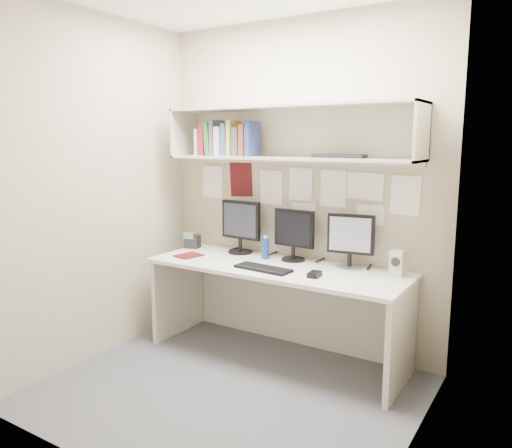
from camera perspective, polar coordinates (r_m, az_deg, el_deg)
The scene contains 19 objects.
floor at distance 3.54m, azimuth -3.24°, elevation -18.52°, with size 2.40×2.00×0.01m, color #4A494F.
wall_back at distance 4.00m, azimuth 4.91°, elevation 4.27°, with size 2.40×0.02×2.60m, color tan.
wall_front at distance 2.41m, azimuth -17.39°, elevation 0.38°, with size 2.40×0.02×2.60m, color tan.
wall_left at distance 3.96m, azimuth -17.77°, elevation 3.81°, with size 0.02×2.00×2.60m, color tan.
wall_right at distance 2.64m, azimuth 18.25°, elevation 1.10°, with size 0.02×2.00×2.60m, color tan.
desk at distance 3.90m, azimuth 2.31°, elevation -9.93°, with size 2.00×0.70×0.73m.
overhead_hutch at distance 3.86m, azimuth 4.03°, elevation 10.34°, with size 2.00×0.38×0.40m.
pinned_papers at distance 4.00m, azimuth 4.86°, elevation 3.55°, with size 1.92×0.01×0.48m, color white, non-canonical shape.
monitor_left at distance 4.17m, azimuth -1.76°, elevation -0.05°, with size 0.38×0.21×0.44m.
monitor_center at distance 3.92m, azimuth 4.37°, elevation -0.95°, with size 0.35×0.19×0.40m.
monitor_right at distance 3.73m, azimuth 10.76°, elevation -1.63°, with size 0.35×0.19×0.40m.
keyboard at distance 3.66m, azimuth 0.83°, elevation -5.10°, with size 0.43×0.15×0.02m, color black.
mouse at distance 3.50m, azimuth 6.72°, elevation -5.74°, with size 0.07×0.12×0.04m, color black.
speaker at distance 3.62m, azimuth 15.85°, elevation -4.31°, with size 0.09×0.10×0.18m.
blue_bottle at distance 3.98m, azimuth 1.08°, elevation -2.75°, with size 0.06×0.06×0.18m.
maroon_notebook at distance 4.11m, azimuth -7.71°, elevation -3.60°, with size 0.17×0.20×0.01m, color #570E11.
desk_phone at distance 4.42m, azimuth -7.29°, elevation -1.96°, with size 0.15×0.14×0.15m.
book_stack at distance 4.09m, azimuth -3.33°, elevation 9.55°, with size 0.54×0.18×0.29m.
hutch_tray at distance 3.66m, azimuth 9.50°, elevation 7.67°, with size 0.37×0.14×0.03m, color black.
Camera 1 is at (1.82, -2.54, 1.67)m, focal length 35.00 mm.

